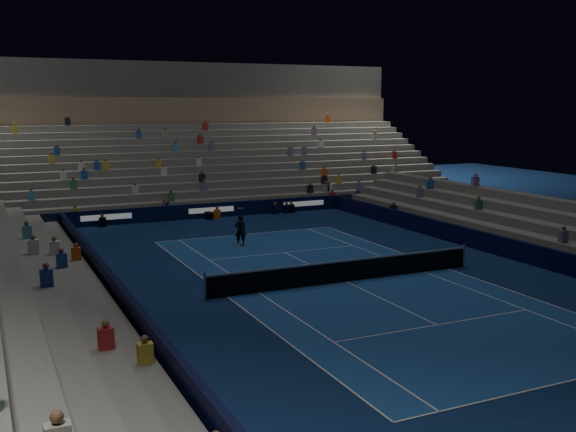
# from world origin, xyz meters

# --- Properties ---
(ground) EXTENTS (90.00, 90.00, 0.00)m
(ground) POSITION_xyz_m (0.00, 0.00, 0.00)
(ground) COLOR #0C204B
(ground) RESTS_ON ground
(court_surface) EXTENTS (10.97, 23.77, 0.01)m
(court_surface) POSITION_xyz_m (0.00, 0.00, 0.01)
(court_surface) COLOR navy
(court_surface) RESTS_ON ground
(sponsor_barrier_far) EXTENTS (44.00, 0.25, 1.00)m
(sponsor_barrier_far) POSITION_xyz_m (0.00, 18.50, 0.50)
(sponsor_barrier_far) COLOR black
(sponsor_barrier_far) RESTS_ON ground
(sponsor_barrier_east) EXTENTS (0.25, 37.00, 1.00)m
(sponsor_barrier_east) POSITION_xyz_m (9.70, 0.00, 0.50)
(sponsor_barrier_east) COLOR black
(sponsor_barrier_east) RESTS_ON ground
(sponsor_barrier_west) EXTENTS (0.25, 37.00, 1.00)m
(sponsor_barrier_west) POSITION_xyz_m (-9.70, 0.00, 0.50)
(sponsor_barrier_west) COLOR black
(sponsor_barrier_west) RESTS_ON ground
(grandstand_main) EXTENTS (44.00, 15.20, 11.20)m
(grandstand_main) POSITION_xyz_m (0.00, 27.90, 3.38)
(grandstand_main) COLOR slate
(grandstand_main) RESTS_ON ground
(grandstand_east) EXTENTS (5.00, 37.00, 2.50)m
(grandstand_east) POSITION_xyz_m (13.17, 0.00, 0.92)
(grandstand_east) COLOR slate
(grandstand_east) RESTS_ON ground
(grandstand_west) EXTENTS (5.00, 37.00, 2.50)m
(grandstand_west) POSITION_xyz_m (-13.17, 0.00, 0.92)
(grandstand_west) COLOR slate
(grandstand_west) RESTS_ON ground
(tennis_net) EXTENTS (12.90, 0.10, 1.10)m
(tennis_net) POSITION_xyz_m (0.00, 0.00, 0.50)
(tennis_net) COLOR #B2B2B7
(tennis_net) RESTS_ON ground
(tennis_player) EXTENTS (0.68, 0.52, 1.69)m
(tennis_player) POSITION_xyz_m (-1.44, 9.08, 0.84)
(tennis_player) COLOR black
(tennis_player) RESTS_ON ground
(broadcast_camera) EXTENTS (0.52, 0.89, 0.52)m
(broadcast_camera) POSITION_xyz_m (-0.36, 17.81, 0.27)
(broadcast_camera) COLOR black
(broadcast_camera) RESTS_ON ground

